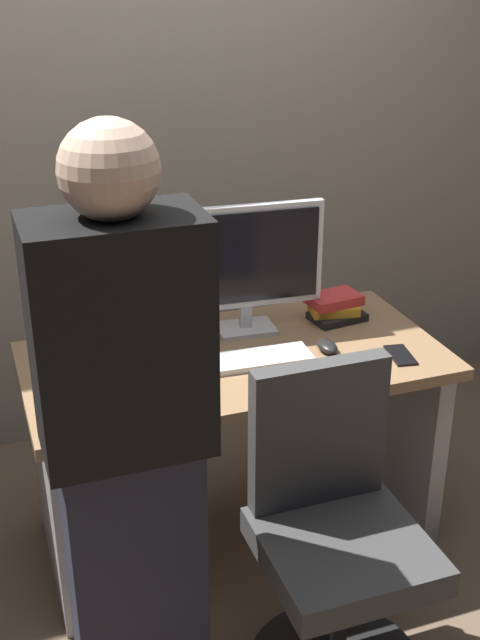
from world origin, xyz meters
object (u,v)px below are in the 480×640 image
object	(u,v)px
cell_phone	(400,355)
desk	(235,414)
keyboard	(246,361)
person_at_desk	(128,449)
office_chair	(334,547)
monitor	(246,262)
cup_near_keyboard	(125,373)
cup_by_monitor	(74,357)
book_stack	(335,307)
mouse	(327,346)

from	to	relation	value
cell_phone	desk	bearing A→B (deg)	169.47
keyboard	person_at_desk	bearing A→B (deg)	-130.53
office_chair	monitor	distance (m)	0.99
office_chair	keyboard	xyz separation A→B (m)	(-0.05, 0.58, 0.31)
desk	cup_near_keyboard	bearing A→B (deg)	-168.25
cup_near_keyboard	cup_by_monitor	bearing A→B (deg)	128.08
monitor	cup_near_keyboard	xyz separation A→B (m)	(-0.48, -0.25, -0.21)
desk	office_chair	world-z (taller)	office_chair
person_at_desk	book_stack	bearing A→B (deg)	39.15
cup_near_keyboard	cell_phone	size ratio (longest dim) A/B	0.62
monitor	cup_by_monitor	world-z (taller)	monitor
person_at_desk	monitor	world-z (taller)	person_at_desk
mouse	cup_near_keyboard	distance (m)	0.69
person_at_desk	cup_near_keyboard	world-z (taller)	person_at_desk
mouse	cup_by_monitor	bearing A→B (deg)	169.04
desk	cup_by_monitor	bearing A→B (deg)	170.58
desk	book_stack	distance (m)	0.54
person_at_desk	cup_by_monitor	distance (m)	0.69
keyboard	mouse	xyz separation A→B (m)	(0.28, -0.01, 0.01)
desk	mouse	world-z (taller)	mouse
desk	cup_by_monitor	world-z (taller)	cup_by_monitor
cell_phone	mouse	bearing A→B (deg)	160.90
monitor	cup_near_keyboard	bearing A→B (deg)	-152.93
cup_near_keyboard	book_stack	world-z (taller)	book_stack
book_stack	cell_phone	world-z (taller)	book_stack
mouse	monitor	bearing A→B (deg)	130.15
office_chair	cell_phone	distance (m)	0.71
office_chair	monitor	bearing A→B (deg)	87.66
monitor	cell_phone	xyz separation A→B (m)	(0.41, -0.36, -0.25)
mouse	cell_phone	size ratio (longest dim) A/B	0.69
monitor	cell_phone	world-z (taller)	monitor
cup_by_monitor	book_stack	xyz separation A→B (m)	(0.95, 0.07, 0.01)
person_at_desk	keyboard	distance (m)	0.74
cup_by_monitor	book_stack	world-z (taller)	book_stack
cup_near_keyboard	keyboard	bearing A→B (deg)	1.95
office_chair	cup_near_keyboard	distance (m)	0.80
office_chair	cup_by_monitor	xyz separation A→B (m)	(-0.58, 0.74, 0.34)
desk	office_chair	distance (m)	0.66
office_chair	keyboard	distance (m)	0.66
keyboard	cell_phone	xyz separation A→B (m)	(0.50, -0.12, -0.01)
keyboard	cup_near_keyboard	world-z (taller)	cup_near_keyboard
keyboard	cup_near_keyboard	xyz separation A→B (m)	(-0.40, -0.01, 0.03)
mouse	cup_by_monitor	world-z (taller)	cup_by_monitor
mouse	cup_by_monitor	size ratio (longest dim) A/B	1.21
person_at_desk	desk	bearing A→B (deg)	50.87
keyboard	cell_phone	distance (m)	0.51
book_stack	cell_phone	size ratio (longest dim) A/B	1.46
desk	keyboard	xyz separation A→B (m)	(0.02, -0.07, 0.24)
book_stack	cell_phone	xyz separation A→B (m)	(0.08, -0.34, -0.04)
cup_near_keyboard	book_stack	size ratio (longest dim) A/B	0.43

